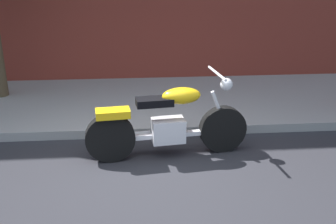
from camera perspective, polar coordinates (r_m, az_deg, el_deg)
ground_plane at (r=4.87m, az=-2.87°, el=-9.95°), size 60.00×60.00×0.00m
sidewalk at (r=7.37m, az=-3.68°, el=1.44°), size 22.81×2.91×0.14m
motorcycle at (r=5.28m, az=-0.03°, el=-1.82°), size 2.21×0.70×1.15m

